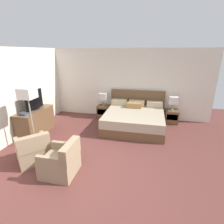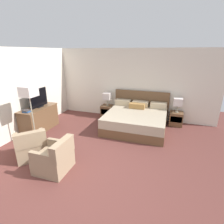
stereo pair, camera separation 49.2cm
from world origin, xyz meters
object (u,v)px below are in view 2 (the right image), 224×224
Objects in this scene: bed at (136,119)px; nightstand_right at (176,119)px; nightstand_left at (107,111)px; book_red_cover at (27,111)px; table_lamp_left at (107,96)px; armchair_companion at (55,159)px; floor_lamp at (29,95)px; table_lamp_right at (178,102)px; book_blue_cover at (26,110)px; armchair_by_window at (31,146)px; tv at (38,98)px; dresser at (39,118)px.

bed reaches higher than nightstand_right.
book_red_cover is at bearing -126.24° from nightstand_left.
table_lamp_left is 0.66× the size of armchair_companion.
floor_lamp is at bearing -145.36° from nightstand_right.
table_lamp_right reaches higher than book_blue_cover.
bed is 4.19× the size of nightstand_left.
armchair_by_window is (-3.39, -3.22, -0.57)m from table_lamp_right.
tv reaches higher than armchair_companion.
bed reaches higher than dresser.
table_lamp_left is 2.94m from floor_lamp.
table_lamp_right reaches higher than armchair_companion.
dresser is 1.66× the size of tv.
nightstand_left is at bearing 53.76° from book_red_cover.
table_lamp_left reaches higher than nightstand_right.
tv is at bearing 121.59° from armchair_by_window.
dresser is (-2.99, -1.16, 0.09)m from bed.
nightstand_right is 2.55× the size of book_red_cover.
nightstand_right is at bearing 28.46° from book_red_cover.
tv is (0.00, 0.07, 0.67)m from dresser.
tv is at bearing 119.95° from floor_lamp.
nightstand_right is 0.63× the size of armchair_companion.
book_blue_cover is at bearing 135.13° from armchair_by_window.
bed is 1.46m from nightstand_left.
floor_lamp is at bearing -114.92° from table_lamp_left.
dresser is 0.80× the size of floor_lamp.
bed is 9.31× the size of book_blue_cover.
nightstand_right is 4.75m from floor_lamp.
dresser is at bearing 122.21° from floor_lamp.
nightstand_right is 0.37× the size of dresser.
tv reaches higher than dresser.
table_lamp_right is at bearing 0.00° from table_lamp_left.
nightstand_left is 2.55× the size of book_red_cover.
bed is 3.46m from book_blue_cover.
armchair_companion is at bearing -126.09° from nightstand_right.
nightstand_left is 0.61× the size of tv.
table_lamp_left is at bearing 53.37° from book_blue_cover.
dresser is 0.64m from book_blue_cover.
book_red_cover is at bearing -126.22° from table_lamp_left.
book_red_cover is at bearing 147.58° from floor_lamp.
table_lamp_right is at bearing 28.05° from bed.
floor_lamp reaches higher than armchair_by_window.
table_lamp_right is 0.64× the size of tv.
nightstand_right is 4.68m from armchair_by_window.
dresser is at bearing 122.92° from armchair_by_window.
book_red_cover reaches higher than nightstand_right.
floor_lamp reaches higher than dresser.
book_red_cover is 0.83m from floor_lamp.
bed is 3.27m from tv.
book_red_cover is at bearing -88.78° from dresser.
nightstand_right is 0.95× the size of table_lamp_left.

